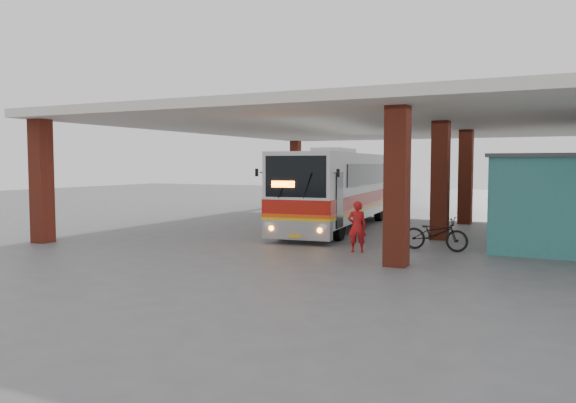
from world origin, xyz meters
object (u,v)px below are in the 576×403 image
at_px(coach_bus, 340,189).
at_px(pedestrian, 357,227).
at_px(motorcycle, 435,234).
at_px(red_chair, 512,220).

distance_m(coach_bus, pedestrian, 6.90).
bearing_deg(coach_bus, motorcycle, -48.72).
xyz_separation_m(coach_bus, pedestrian, (2.92, -6.18, -0.90)).
xyz_separation_m(pedestrian, red_chair, (3.84, 9.71, -0.49)).
xyz_separation_m(motorcycle, pedestrian, (-2.16, -1.43, 0.27)).
relative_size(motorcycle, pedestrian, 1.28).
relative_size(motorcycle, red_chair, 2.94).
bearing_deg(motorcycle, pedestrian, 127.39).
distance_m(pedestrian, red_chair, 10.46).
bearing_deg(pedestrian, coach_bus, -86.21).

